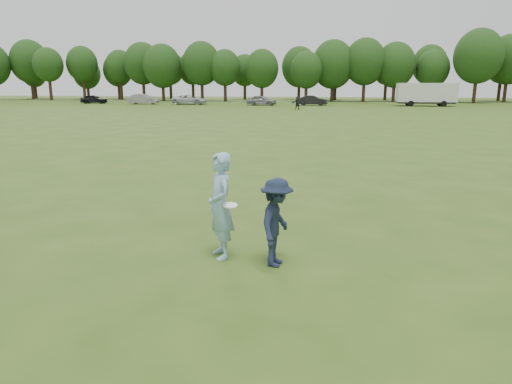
# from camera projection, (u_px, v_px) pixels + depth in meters

# --- Properties ---
(ground) EXTENTS (200.00, 200.00, 0.00)m
(ground) POSITION_uv_depth(u_px,v_px,m) (211.00, 260.00, 8.70)
(ground) COLOR #324F16
(ground) RESTS_ON ground
(thrower) EXTENTS (0.79, 0.89, 2.03)m
(thrower) POSITION_uv_depth(u_px,v_px,m) (220.00, 206.00, 8.61)
(thrower) COLOR #8BB8D7
(thrower) RESTS_ON ground
(defender) EXTENTS (0.78, 1.15, 1.64)m
(defender) POSITION_uv_depth(u_px,v_px,m) (276.00, 222.00, 8.26)
(defender) COLOR #1A2339
(defender) RESTS_ON ground
(player_far_d) EXTENTS (1.59, 0.87, 1.63)m
(player_far_d) POSITION_uv_depth(u_px,v_px,m) (297.00, 103.00, 56.10)
(player_far_d) COLOR #262626
(player_far_d) RESTS_ON ground
(car_a) EXTENTS (4.24, 2.18, 1.38)m
(car_a) POSITION_uv_depth(u_px,v_px,m) (94.00, 99.00, 72.32)
(car_a) COLOR black
(car_a) RESTS_ON ground
(car_b) EXTENTS (4.75, 1.73, 1.55)m
(car_b) POSITION_uv_depth(u_px,v_px,m) (143.00, 99.00, 70.14)
(car_b) COLOR gray
(car_b) RESTS_ON ground
(car_c) EXTENTS (5.30, 2.54, 1.46)m
(car_c) POSITION_uv_depth(u_px,v_px,m) (190.00, 100.00, 69.06)
(car_c) COLOR silver
(car_c) RESTS_ON ground
(car_e) EXTENTS (4.46, 2.09, 1.48)m
(car_e) POSITION_uv_depth(u_px,v_px,m) (262.00, 100.00, 66.42)
(car_e) COLOR gray
(car_e) RESTS_ON ground
(car_f) EXTENTS (4.45, 1.98, 1.42)m
(car_f) POSITION_uv_depth(u_px,v_px,m) (313.00, 101.00, 66.22)
(car_f) COLOR black
(car_f) RESTS_ON ground
(disc_in_play) EXTENTS (0.28, 0.28, 0.08)m
(disc_in_play) POSITION_uv_depth(u_px,v_px,m) (230.00, 205.00, 8.38)
(disc_in_play) COLOR white
(disc_in_play) RESTS_ON ground
(cargo_trailer) EXTENTS (9.00, 2.75, 3.20)m
(cargo_trailer) POSITION_uv_depth(u_px,v_px,m) (426.00, 93.00, 64.25)
(cargo_trailer) COLOR silver
(cargo_trailer) RESTS_ON ground
(treeline) EXTENTS (130.35, 18.39, 11.74)m
(treeline) POSITION_uv_depth(u_px,v_px,m) (333.00, 65.00, 80.70)
(treeline) COLOR #332114
(treeline) RESTS_ON ground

